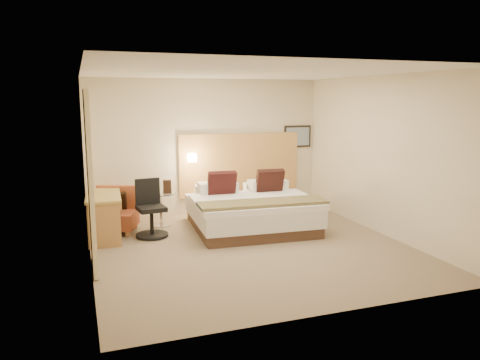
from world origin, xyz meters
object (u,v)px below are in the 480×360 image
object	(u,v)px
bed	(250,210)
desk_chair	(151,213)
lounge_chair	(115,214)
desk	(105,204)
side_table	(161,207)

from	to	relation	value
bed	desk_chair	world-z (taller)	bed
bed	lounge_chair	xyz separation A→B (m)	(-2.31, 0.59, -0.02)
desk	lounge_chair	bearing A→B (deg)	63.55
bed	desk	size ratio (longest dim) A/B	1.80
desk	desk_chair	xyz separation A→B (m)	(0.73, -0.14, -0.19)
side_table	lounge_chair	bearing A→B (deg)	-173.00
bed	desk	distance (m)	2.52
lounge_chair	side_table	world-z (taller)	lounge_chair
lounge_chair	side_table	distance (m)	0.83
bed	desk_chair	size ratio (longest dim) A/B	2.29
side_table	desk	distance (m)	1.13
desk	side_table	bearing A→B (deg)	24.94
lounge_chair	desk_chair	size ratio (longest dim) A/B	0.95
lounge_chair	desk	bearing A→B (deg)	-116.45
side_table	desk	size ratio (longest dim) A/B	0.55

